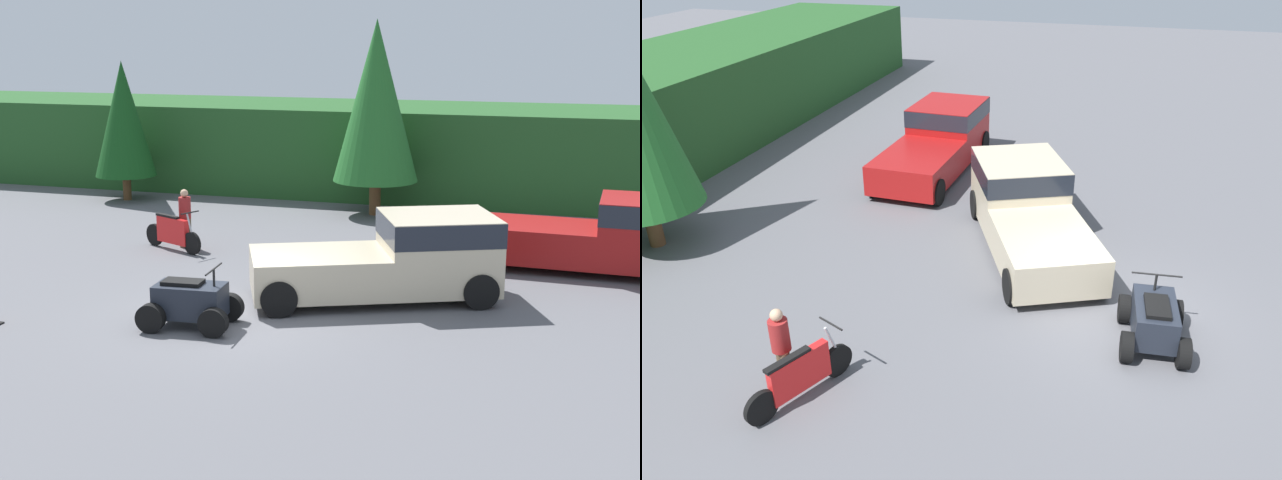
{
  "view_description": "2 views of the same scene",
  "coord_description": "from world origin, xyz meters",
  "views": [
    {
      "loc": [
        6.9,
        -16.3,
        5.84
      ],
      "look_at": [
        0.75,
        3.58,
        0.95
      ],
      "focal_mm": 50.0,
      "sensor_mm": 36.0,
      "label": 1
    },
    {
      "loc": [
        -11.25,
        0.22,
        7.42
      ],
      "look_at": [
        0.75,
        3.58,
        0.95
      ],
      "focal_mm": 35.0,
      "sensor_mm": 36.0,
      "label": 2
    }
  ],
  "objects": [
    {
      "name": "tree_mid_left",
      "position": [
        0.18,
        11.47,
        3.67
      ],
      "size": [
        2.74,
        2.74,
        6.23
      ],
      "color": "brown",
      "rests_on": "ground_plane"
    },
    {
      "name": "pickup_truck_red",
      "position": [
        7.48,
        6.24,
        0.99
      ],
      "size": [
        5.83,
        2.47,
        1.89
      ],
      "rotation": [
        0.0,
        0.0,
        -0.04
      ],
      "color": "maroon",
      "rests_on": "ground_plane"
    },
    {
      "name": "quad_atv",
      "position": [
        -0.68,
        -0.66,
        0.49
      ],
      "size": [
        1.99,
        1.39,
        1.25
      ],
      "rotation": [
        0.0,
        0.0,
        0.08
      ],
      "color": "black",
      "rests_on": "ground_plane"
    },
    {
      "name": "ground_plane",
      "position": [
        0.0,
        0.0,
        0.0
      ],
      "size": [
        80.0,
        80.0,
        0.0
      ],
      "primitive_type": "plane",
      "color": "#5B5B60"
    },
    {
      "name": "tree_left",
      "position": [
        -8.83,
        11.4,
        2.86
      ],
      "size": [
        2.14,
        2.14,
        4.86
      ],
      "color": "brown",
      "rests_on": "ground_plane"
    },
    {
      "name": "pickup_truck_second",
      "position": [
        2.9,
        2.49,
        0.99
      ],
      "size": [
        5.78,
        4.17,
        1.89
      ],
      "rotation": [
        0.0,
        0.0,
        0.42
      ],
      "color": "beige",
      "rests_on": "ground_plane"
    },
    {
      "name": "dirt_bike",
      "position": [
        -3.94,
        5.13,
        0.47
      ],
      "size": [
        2.05,
        1.08,
        1.16
      ],
      "rotation": [
        0.0,
        0.0,
        -0.42
      ],
      "color": "black",
      "rests_on": "ground_plane"
    },
    {
      "name": "hillside_backdrop",
      "position": [
        0.0,
        16.0,
        1.58
      ],
      "size": [
        44.0,
        6.0,
        3.16
      ],
      "color": "#235123",
      "rests_on": "ground_plane"
    },
    {
      "name": "rider_person",
      "position": [
        -3.76,
        5.54,
        0.88
      ],
      "size": [
        0.46,
        0.46,
        1.62
      ],
      "rotation": [
        0.0,
        0.0,
        -0.58
      ],
      "color": "brown",
      "rests_on": "ground_plane"
    }
  ]
}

